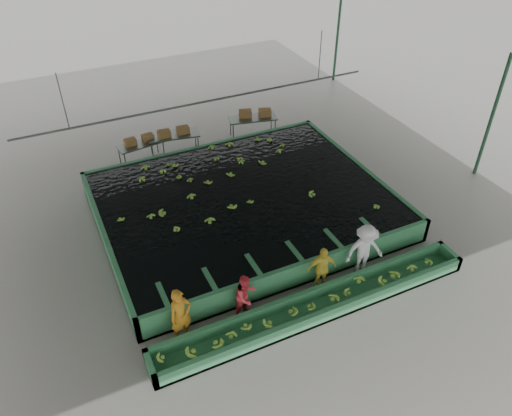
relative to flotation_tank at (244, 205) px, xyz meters
name	(u,v)px	position (x,y,z in m)	size (l,w,h in m)	color
ground	(262,239)	(0.00, -1.50, -0.45)	(80.00, 80.00, 0.00)	gray
shed_roof	(264,105)	(0.00, -1.50, 4.55)	(20.00, 22.00, 0.04)	gray
shed_posts	(263,178)	(0.00, -1.50, 2.05)	(20.00, 22.00, 5.00)	#234D31
flotation_tank	(244,205)	(0.00, 0.00, 0.00)	(10.00, 8.00, 0.90)	#347D4B
tank_water	(244,196)	(0.00, 0.00, 0.40)	(9.70, 7.70, 0.00)	black
sorting_trough	(317,306)	(0.00, -5.10, -0.20)	(10.00, 1.00, 0.50)	#347D4B
cableway_rail	(205,102)	(0.00, 3.50, 2.55)	(0.08, 0.08, 14.00)	#59605B
rail_hanger_left	(63,102)	(-5.00, 3.50, 3.55)	(0.04, 0.04, 2.00)	#59605B
rail_hanger_right	(320,56)	(5.00, 3.50, 3.55)	(0.04, 0.04, 2.00)	#59605B
worker_a	(181,316)	(-3.79, -4.30, 0.43)	(0.65, 0.42, 1.77)	#C17D1B
worker_b	(246,296)	(-1.89, -4.30, 0.30)	(0.73, 0.57, 1.49)	#DD333F
worker_c	(322,269)	(0.60, -4.30, 0.34)	(0.92, 0.38, 1.57)	yellow
worker_d	(365,250)	(2.12, -4.30, 0.48)	(1.20, 0.69, 1.85)	white
packing_table_left	(142,152)	(-2.34, 5.26, -0.02)	(1.91, 0.76, 0.87)	#59605B
packing_table_mid	(175,144)	(-0.91, 5.21, 0.04)	(2.16, 0.86, 0.98)	#59605B
packing_table_right	(253,127)	(2.79, 5.20, 0.04)	(2.13, 0.85, 0.97)	#59605B
box_stack_left	(139,143)	(-2.36, 5.33, 0.42)	(1.23, 0.34, 0.26)	brown
box_stack_mid	(174,135)	(-0.91, 5.14, 0.53)	(1.33, 0.37, 0.29)	brown
box_stack_right	(255,116)	(2.93, 5.25, 0.52)	(1.44, 0.40, 0.31)	brown
floating_bananas	(235,185)	(0.00, 0.80, 0.40)	(8.36, 5.70, 0.11)	#7EBB3E
trough_bananas	(317,302)	(0.00, -5.10, -0.05)	(8.37, 0.56, 0.11)	#7EBB3E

